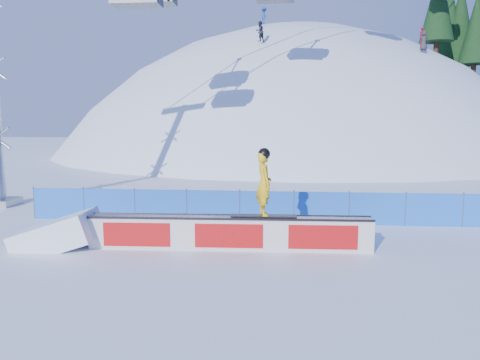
{
  "coord_description": "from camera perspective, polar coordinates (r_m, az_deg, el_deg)",
  "views": [
    {
      "loc": [
        -1.45,
        -12.53,
        3.87
      ],
      "look_at": [
        -2.85,
        2.98,
        1.81
      ],
      "focal_mm": 35.0,
      "sensor_mm": 36.0,
      "label": 1
    }
  ],
  "objects": [
    {
      "name": "snow_ramp",
      "position": [
        15.38,
        -21.29,
        -7.55
      ],
      "size": [
        2.55,
        1.65,
        1.56
      ],
      "primitive_type": null,
      "rotation": [
        0.0,
        -0.31,
        0.03
      ],
      "color": "white",
      "rests_on": "ground"
    },
    {
      "name": "ground",
      "position": [
        13.19,
        11.41,
        -9.66
      ],
      "size": [
        160.0,
        160.0,
        0.0
      ],
      "primitive_type": "plane",
      "color": "white",
      "rests_on": "ground"
    },
    {
      "name": "snow_hill",
      "position": [
        58.77,
        6.4,
        -14.35
      ],
      "size": [
        64.0,
        64.0,
        64.0
      ],
      "color": "white",
      "rests_on": "ground"
    },
    {
      "name": "rail_box",
      "position": [
        13.94,
        -1.3,
        -6.46
      ],
      "size": [
        8.39,
        0.86,
        1.0
      ],
      "rotation": [
        0.0,
        0.0,
        0.03
      ],
      "color": "silver",
      "rests_on": "ground"
    },
    {
      "name": "snowboarder",
      "position": [
        13.61,
        2.94,
        -0.37
      ],
      "size": [
        1.94,
        0.79,
        2.02
      ],
      "rotation": [
        0.0,
        0.0,
        1.9
      ],
      "color": "black",
      "rests_on": "rail_box"
    },
    {
      "name": "distant_skiers",
      "position": [
        45.09,
        10.43,
        17.71
      ],
      "size": [
        14.94,
        10.72,
        5.44
      ],
      "color": "black",
      "rests_on": "ground"
    },
    {
      "name": "safety_fence",
      "position": [
        17.4,
        9.87,
        -3.39
      ],
      "size": [
        22.05,
        0.05,
        1.3
      ],
      "color": "blue",
      "rests_on": "ground"
    }
  ]
}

